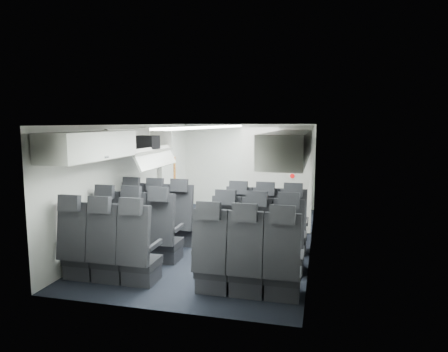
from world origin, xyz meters
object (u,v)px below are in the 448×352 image
at_px(carry_on_bag, 147,142).
at_px(seat_row_front, 211,225).
at_px(galley_unit, 284,173).
at_px(seat_row_mid, 196,239).
at_px(seat_row_rear, 175,259).
at_px(flight_attendant, 253,181).
at_px(boarding_door, 168,176).

bearing_deg(carry_on_bag, seat_row_front, -8.41).
bearing_deg(galley_unit, seat_row_mid, -102.88).
bearing_deg(seat_row_rear, seat_row_front, 90.00).
distance_m(seat_row_rear, carry_on_bag, 2.97).
height_order(seat_row_mid, galley_unit, galley_unit).
xyz_separation_m(seat_row_front, carry_on_bag, (-1.39, 0.42, 1.42)).
bearing_deg(flight_attendant, seat_row_front, -167.38).
height_order(seat_row_front, seat_row_rear, same).
relative_size(seat_row_rear, boarding_door, 1.79).
bearing_deg(boarding_door, seat_row_mid, -61.23).
height_order(boarding_door, flight_attendant, boarding_door).
height_order(seat_row_front, flight_attendant, flight_attendant).
bearing_deg(seat_row_rear, carry_on_bag, 122.00).
bearing_deg(seat_row_rear, flight_attendant, 84.62).
height_order(seat_row_rear, carry_on_bag, carry_on_bag).
bearing_deg(galley_unit, seat_row_front, -106.28).
bearing_deg(flight_attendant, seat_row_rear, -162.95).
relative_size(seat_row_mid, seat_row_rear, 1.00).
relative_size(seat_row_front, carry_on_bag, 7.90).
height_order(seat_row_front, galley_unit, galley_unit).
bearing_deg(galley_unit, boarding_door, -155.72).
relative_size(seat_row_front, seat_row_rear, 1.00).
relative_size(seat_row_rear, galley_unit, 1.75).
relative_size(seat_row_mid, galley_unit, 1.75).
bearing_deg(flight_attendant, carry_on_bag, 157.03).
bearing_deg(flight_attendant, seat_row_mid, -164.52).
xyz_separation_m(seat_row_rear, flight_attendant, (0.37, 3.95, 0.49)).
bearing_deg(seat_row_front, seat_row_mid, -90.00).
xyz_separation_m(seat_row_mid, flight_attendant, (0.37, 3.05, 0.49)).
bearing_deg(boarding_door, seat_row_rear, -67.13).
distance_m(seat_row_mid, seat_row_rear, 0.90).
height_order(galley_unit, boarding_door, galley_unit).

